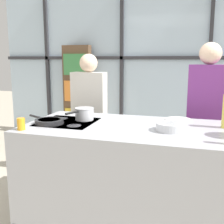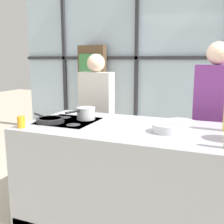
{
  "view_description": "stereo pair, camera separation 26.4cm",
  "coord_description": "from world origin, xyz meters",
  "views": [
    {
      "loc": [
        0.57,
        -2.39,
        1.52
      ],
      "look_at": [
        -0.18,
        0.1,
        1.03
      ],
      "focal_mm": 45.0,
      "sensor_mm": 36.0,
      "label": 1
    },
    {
      "loc": [
        0.82,
        -2.3,
        1.52
      ],
      "look_at": [
        -0.18,
        0.1,
        1.03
      ],
      "focal_mm": 45.0,
      "sensor_mm": 36.0,
      "label": 2
    }
  ],
  "objects": [
    {
      "name": "demo_island",
      "position": [
        -0.0,
        -0.0,
        0.46
      ],
      "size": [
        1.87,
        0.99,
        0.93
      ],
      "color": "#A8AAB2",
      "rests_on": "ground_plane"
    },
    {
      "name": "bookshelf",
      "position": [
        -1.61,
        2.56,
        0.89
      ],
      "size": [
        0.53,
        0.19,
        1.77
      ],
      "color": "brown",
      "rests_on": "ground_plane"
    },
    {
      "name": "frying_pan",
      "position": [
        -0.72,
        -0.12,
        0.95
      ],
      "size": [
        0.44,
        0.3,
        0.04
      ],
      "color": "#232326",
      "rests_on": "demo_island"
    },
    {
      "name": "mixing_bowl",
      "position": [
        0.38,
        -0.07,
        0.97
      ],
      "size": [
        0.25,
        0.25,
        0.07
      ],
      "color": "silver",
      "rests_on": "demo_island"
    },
    {
      "name": "spectator_far_left",
      "position": [
        -0.7,
        0.85,
        0.9
      ],
      "size": [
        0.42,
        0.22,
        1.58
      ],
      "rotation": [
        0.0,
        0.0,
        3.14
      ],
      "color": "#47382D",
      "rests_on": "ground_plane"
    },
    {
      "name": "back_window_wall",
      "position": [
        0.0,
        2.74,
        1.4
      ],
      "size": [
        6.4,
        0.1,
        2.8
      ],
      "color": "silver",
      "rests_on": "ground_plane"
    },
    {
      "name": "juice_glass_near",
      "position": [
        -0.83,
        -0.4,
        0.98
      ],
      "size": [
        0.07,
        0.07,
        0.1
      ],
      "primitive_type": "cylinder",
      "color": "orange",
      "rests_on": "demo_island"
    },
    {
      "name": "saucepan",
      "position": [
        -0.47,
        0.12,
        0.99
      ],
      "size": [
        0.19,
        0.33,
        0.12
      ],
      "color": "silver",
      "rests_on": "demo_island"
    },
    {
      "name": "white_plate",
      "position": [
        0.42,
        0.37,
        0.94
      ],
      "size": [
        0.26,
        0.26,
        0.01
      ],
      "primitive_type": "cylinder",
      "color": "white",
      "rests_on": "demo_island"
    },
    {
      "name": "spectator_center_left",
      "position": [
        0.7,
        0.85,
        0.97
      ],
      "size": [
        0.43,
        0.24,
        1.7
      ],
      "rotation": [
        0.0,
        0.0,
        3.14
      ],
      "color": "black",
      "rests_on": "ground_plane"
    },
    {
      "name": "ground_plane",
      "position": [
        0.0,
        0.0,
        0.0
      ],
      "size": [
        18.0,
        18.0,
        0.0
      ],
      "primitive_type": "plane",
      "color": "#BCB29E"
    }
  ]
}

